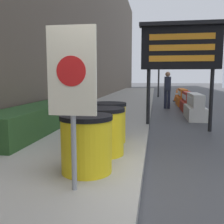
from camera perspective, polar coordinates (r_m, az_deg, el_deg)
The scene contains 15 objects.
ground_plane at distance 3.40m, azimuth 6.26°, elevation -17.83°, with size 120.00×120.00×0.00m, color #3F3F42.
sidewalk_left at distance 3.81m, azimuth -20.00°, elevation -14.13°, with size 3.28×56.00×0.15m.
hedge_strip at distance 6.62m, azimuth -16.01°, elevation -1.33°, with size 0.90×4.03×0.61m.
barrel_drum_foreground at distance 3.63m, azimuth -5.57°, elevation -6.85°, with size 0.72×0.72×0.79m.
barrel_drum_middle at distance 4.43m, azimuth -1.91°, elevation -4.16°, with size 0.72×0.72×0.79m.
barrel_drum_back at distance 5.27m, azimuth -0.82°, elevation -2.25°, with size 0.72×0.72×0.79m.
warning_sign at distance 2.93m, azimuth -8.69°, elevation 6.34°, with size 0.55×0.08×1.86m.
message_board at distance 7.34m, azimuth 14.78°, elevation 13.30°, with size 2.20×0.36×2.87m.
jersey_barrier_white at distance 9.63m, azimuth 17.59°, elevation 0.91°, with size 0.60×1.79×0.88m.
jersey_barrier_red_striped at distance 11.81m, azimuth 16.09°, elevation 2.00°, with size 0.50×1.81×0.81m.
jersey_barrier_orange_near at distance 14.05m, azimuth 15.04°, elevation 2.96°, with size 0.54×1.97×0.85m.
traffic_cone_near at distance 16.23m, azimuth 13.94°, elevation 3.66°, with size 0.45×0.45×0.80m.
traffic_cone_mid at distance 14.79m, azimuth 15.08°, elevation 3.13°, with size 0.41×0.41×0.73m.
traffic_light_near_curb at distance 19.38m, azimuth 10.25°, elevation 12.56°, with size 0.28×0.45×4.38m.
pedestrian_worker at distance 12.37m, azimuth 11.98°, elevation 5.36°, with size 0.29×0.45×1.69m.
Camera 1 is at (0.15, -3.07, 1.46)m, focal length 42.00 mm.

